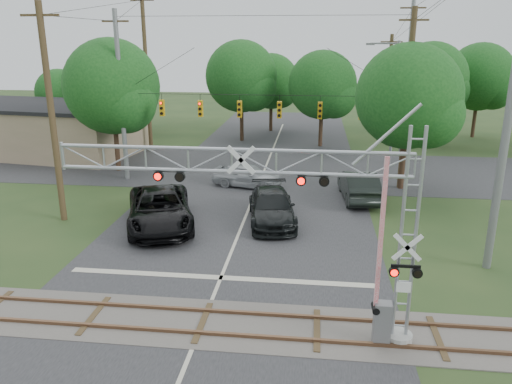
# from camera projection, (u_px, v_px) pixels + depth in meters

# --- Properties ---
(ground) EXTENTS (160.00, 160.00, 0.00)m
(ground) POSITION_uv_depth(u_px,v_px,m) (189.00, 358.00, 15.65)
(ground) COLOR #253D1C
(ground) RESTS_ON ground
(road_main) EXTENTS (14.00, 90.00, 0.02)m
(road_main) POSITION_uv_depth(u_px,v_px,m) (237.00, 237.00, 25.14)
(road_main) COLOR #27272A
(road_main) RESTS_ON ground
(road_cross) EXTENTS (90.00, 12.00, 0.02)m
(road_cross) POSITION_uv_depth(u_px,v_px,m) (265.00, 169.00, 38.43)
(road_cross) COLOR #27272A
(road_cross) RESTS_ON ground
(railroad_track) EXTENTS (90.00, 3.20, 0.17)m
(railroad_track) POSITION_uv_depth(u_px,v_px,m) (203.00, 323.00, 17.54)
(railroad_track) COLOR #534F48
(railroad_track) RESTS_ON ground
(crossing_gantry) EXTENTS (11.53, 0.92, 7.20)m
(crossing_gantry) POSITION_uv_depth(u_px,v_px,m) (300.00, 210.00, 15.52)
(crossing_gantry) COLOR gray
(crossing_gantry) RESTS_ON ground
(traffic_signal_span) EXTENTS (19.34, 0.36, 11.50)m
(traffic_signal_span) POSITION_uv_depth(u_px,v_px,m) (273.00, 102.00, 32.88)
(traffic_signal_span) COLOR slate
(traffic_signal_span) RESTS_ON ground
(pickup_black) EXTENTS (5.31, 7.69, 1.95)m
(pickup_black) POSITION_uv_depth(u_px,v_px,m) (160.00, 209.00, 26.41)
(pickup_black) COLOR black
(pickup_black) RESTS_ON ground
(car_dark) EXTENTS (3.27, 6.18, 1.71)m
(car_dark) POSITION_uv_depth(u_px,v_px,m) (272.00, 207.00, 27.09)
(car_dark) COLOR black
(car_dark) RESTS_ON ground
(sedan_silver) EXTENTS (5.03, 3.04, 1.60)m
(sedan_silver) POSITION_uv_depth(u_px,v_px,m) (247.00, 175.00, 33.58)
(sedan_silver) COLOR #A0A3A7
(sedan_silver) RESTS_ON ground
(suv_dark) EXTENTS (2.41, 5.70, 1.83)m
(suv_dark) POSITION_uv_depth(u_px,v_px,m) (359.00, 185.00, 30.93)
(suv_dark) COLOR black
(suv_dark) RESTS_ON ground
(commercial_building) EXTENTS (19.37, 11.78, 4.26)m
(commercial_building) POSITION_uv_depth(u_px,v_px,m) (35.00, 128.00, 43.66)
(commercial_building) COLOR gray
(commercial_building) RESTS_ON ground
(streetlight) EXTENTS (2.53, 0.26, 9.48)m
(streetlight) POSITION_uv_depth(u_px,v_px,m) (392.00, 97.00, 38.52)
(streetlight) COLOR slate
(streetlight) RESTS_ON ground
(utility_poles) EXTENTS (24.16, 28.79, 14.10)m
(utility_poles) POSITION_uv_depth(u_px,v_px,m) (298.00, 88.00, 34.73)
(utility_poles) COLOR #473720
(utility_poles) RESTS_ON ground
(treeline) EXTENTS (50.67, 27.07, 9.75)m
(treeline) POSITION_uv_depth(u_px,v_px,m) (294.00, 84.00, 44.54)
(treeline) COLOR #3C281B
(treeline) RESTS_ON ground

